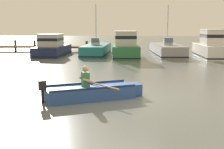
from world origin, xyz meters
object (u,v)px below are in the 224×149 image
Objects in this scene: moored_boat_teal at (96,50)px; rowboat_with_person at (92,92)px; moored_boat_navy at (52,48)px; moored_boat_green at (125,48)px; moored_boat_white at (210,47)px; moored_boat_grey at (167,50)px.

rowboat_with_person is at bearing -84.49° from moored_boat_teal.
moored_boat_navy is 3.77m from moored_boat_teal.
rowboat_with_person is at bearing -94.17° from moored_boat_green.
moored_boat_green reaches higher than moored_boat_navy.
moored_boat_teal is 9.35m from moored_boat_white.
moored_boat_navy is 0.84× the size of moored_boat_teal.
rowboat_with_person is at bearing -118.73° from moored_boat_white.
moored_boat_teal reaches higher than moored_boat_navy.
moored_boat_teal is at bearing -178.62° from moored_boat_grey.
moored_boat_teal reaches higher than moored_boat_grey.
moored_boat_grey reaches higher than rowboat_with_person.
moored_boat_navy is at bearing -174.65° from moored_boat_grey.
rowboat_with_person is 0.66× the size of moored_boat_navy.
moored_boat_navy is at bearing 167.07° from moored_boat_green.
moored_boat_green is 6.66m from moored_boat_white.
moored_boat_grey reaches higher than moored_boat_white.
rowboat_with_person is 13.62m from moored_boat_green.
moored_boat_white is at bearing -11.26° from moored_boat_teal.
moored_boat_green is at bearing -146.53° from moored_boat_grey.
moored_boat_grey reaches higher than moored_boat_green.
moored_boat_white is (6.65, 0.37, 0.04)m from moored_boat_green.
moored_boat_grey is (3.53, 2.33, -0.35)m from moored_boat_green.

